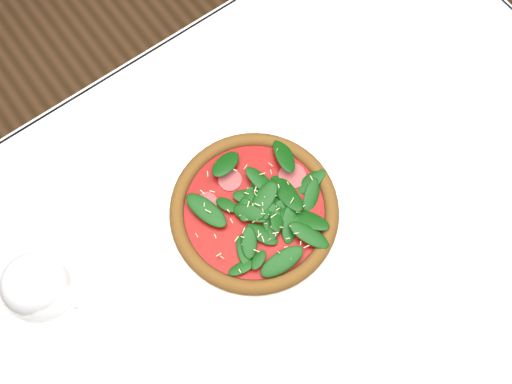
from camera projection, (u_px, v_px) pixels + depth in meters
ground at (269, 303)px, 1.61m from camera, size 6.00×6.00×0.00m
dining_table at (277, 244)px, 1.00m from camera, size 1.21×0.81×0.75m
plate at (254, 213)px, 0.90m from camera, size 0.31×0.31×0.01m
pizza at (254, 210)px, 0.89m from camera, size 0.27×0.27×0.03m
wine_glass at (40, 287)px, 0.72m from camera, size 0.09×0.09×0.22m
saucer_far at (434, 9)px, 1.04m from camera, size 0.16×0.16×0.01m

